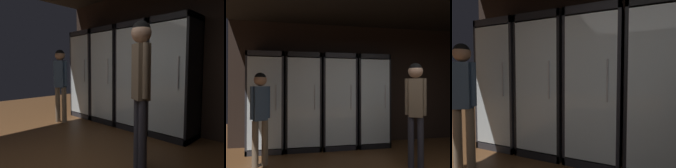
% 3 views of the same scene
% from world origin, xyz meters
% --- Properties ---
extents(wall_back, '(6.00, 0.06, 2.80)m').
position_xyz_m(wall_back, '(0.00, 3.03, 1.40)').
color(wall_back, black).
rests_on(wall_back, ground).
extents(cooler_far_left, '(0.72, 0.60, 2.05)m').
position_xyz_m(cooler_far_left, '(-2.13, 2.74, 1.00)').
color(cooler_far_left, '#2B2B30').
rests_on(cooler_far_left, ground).
extents(cooler_left, '(0.72, 0.60, 2.05)m').
position_xyz_m(cooler_left, '(-1.38, 2.74, 1.00)').
color(cooler_left, black).
rests_on(cooler_left, ground).
extents(cooler_center, '(0.72, 0.60, 2.05)m').
position_xyz_m(cooler_center, '(-0.62, 2.74, 1.00)').
color(cooler_center, black).
rests_on(cooler_center, ground).
extents(cooler_right, '(0.72, 0.60, 2.05)m').
position_xyz_m(cooler_right, '(0.14, 2.74, 1.00)').
color(cooler_right, black).
rests_on(cooler_right, ground).
extents(shopper_near, '(0.30, 0.24, 1.58)m').
position_xyz_m(shopper_near, '(-2.11, 1.89, 0.98)').
color(shopper_near, '#72604C').
rests_on(shopper_near, ground).
extents(shopper_far, '(0.30, 0.24, 1.73)m').
position_xyz_m(shopper_far, '(0.43, 1.34, 1.12)').
color(shopper_far, '#2D2D38').
rests_on(shopper_far, ground).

